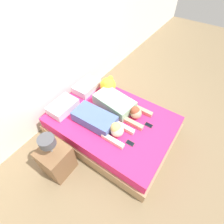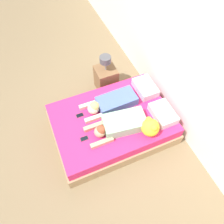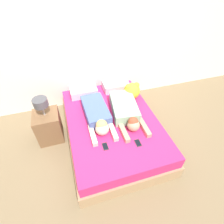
# 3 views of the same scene
# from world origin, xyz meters

# --- Properties ---
(ground_plane) EXTENTS (12.00, 12.00, 0.00)m
(ground_plane) POSITION_xyz_m (0.00, 0.00, 0.00)
(ground_plane) COLOR #7F6B4C
(wall_back) EXTENTS (12.00, 0.06, 2.60)m
(wall_back) POSITION_xyz_m (0.00, 1.17, 1.30)
(wall_back) COLOR white
(wall_back) RESTS_ON ground_plane
(bed) EXTENTS (1.46, 2.05, 0.44)m
(bed) POSITION_xyz_m (0.00, 0.00, 0.22)
(bed) COLOR tan
(bed) RESTS_ON ground_plane
(pillow_head_left) EXTENTS (0.49, 0.33, 0.14)m
(pillow_head_left) POSITION_xyz_m (-0.32, 0.80, 0.51)
(pillow_head_left) COLOR silver
(pillow_head_left) RESTS_ON bed
(pillow_head_right) EXTENTS (0.49, 0.33, 0.14)m
(pillow_head_right) POSITION_xyz_m (0.32, 0.80, 0.51)
(pillow_head_right) COLOR silver
(pillow_head_right) RESTS_ON bed
(person_left) EXTENTS (0.37, 0.98, 0.23)m
(person_left) POSITION_xyz_m (-0.22, 0.06, 0.53)
(person_left) COLOR #4C66A5
(person_left) RESTS_ON bed
(person_right) EXTENTS (0.48, 1.01, 0.22)m
(person_right) POSITION_xyz_m (0.24, 0.02, 0.54)
(person_right) COLOR #8CBF99
(person_right) RESTS_ON bed
(cell_phone_left) EXTENTS (0.07, 0.12, 0.01)m
(cell_phone_left) POSITION_xyz_m (-0.25, -0.49, 0.45)
(cell_phone_left) COLOR #2D2D33
(cell_phone_left) RESTS_ON bed
(cell_phone_right) EXTENTS (0.07, 0.12, 0.01)m
(cell_phone_right) POSITION_xyz_m (0.21, -0.57, 0.45)
(cell_phone_right) COLOR #2D2D33
(cell_phone_right) RESTS_ON bed
(plush_toy) EXTENTS (0.29, 0.29, 0.30)m
(plush_toy) POSITION_xyz_m (0.51, 0.44, 0.59)
(plush_toy) COLOR yellow
(plush_toy) RESTS_ON bed
(nightstand) EXTENTS (0.40, 0.40, 0.85)m
(nightstand) POSITION_xyz_m (-1.01, 0.30, 0.30)
(nightstand) COLOR brown
(nightstand) RESTS_ON ground_plane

